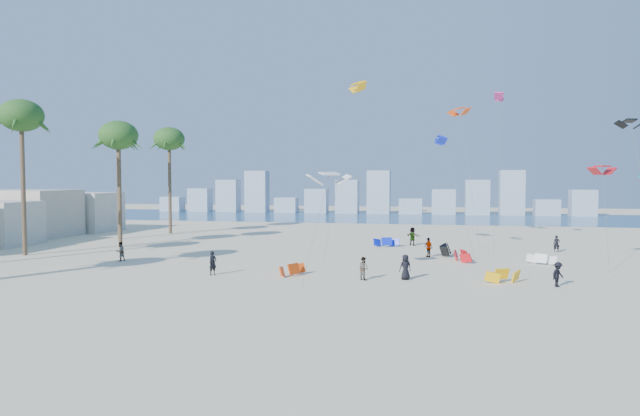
# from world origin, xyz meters

# --- Properties ---
(ground) EXTENTS (220.00, 220.00, 0.00)m
(ground) POSITION_xyz_m (0.00, 0.00, 0.00)
(ground) COLOR beige
(ground) RESTS_ON ground
(ocean) EXTENTS (220.00, 220.00, 0.00)m
(ocean) POSITION_xyz_m (0.00, 72.00, 0.01)
(ocean) COLOR navy
(ocean) RESTS_ON ground
(kitesurfer_near) EXTENTS (0.66, 0.74, 1.70)m
(kitesurfer_near) POSITION_xyz_m (-3.46, 9.59, 0.85)
(kitesurfer_near) COLOR black
(kitesurfer_near) RESTS_ON ground
(kitesurfer_mid) EXTENTS (0.96, 0.94, 1.56)m
(kitesurfer_mid) POSITION_xyz_m (7.23, 9.83, 0.78)
(kitesurfer_mid) COLOR gray
(kitesurfer_mid) RESTS_ON ground
(kitesurfers_far) EXTENTS (37.44, 21.90, 1.86)m
(kitesurfers_far) POSITION_xyz_m (9.33, 20.14, 0.85)
(kitesurfers_far) COLOR black
(kitesurfers_far) RESTS_ON ground
(grounded_kites) EXTENTS (20.33, 20.43, 0.97)m
(grounded_kites) POSITION_xyz_m (12.31, 19.27, 0.43)
(grounded_kites) COLOR #EA440C
(grounded_kites) RESTS_ON ground
(flying_kites) EXTENTS (26.85, 29.87, 15.70)m
(flying_kites) POSITION_xyz_m (15.15, 22.53, 11.35)
(flying_kites) COLOR white
(flying_kites) RESTS_ON ground
(palm_row) EXTENTS (9.65, 44.80, 13.82)m
(palm_row) POSITION_xyz_m (-21.71, 16.13, 11.59)
(palm_row) COLOR brown
(palm_row) RESTS_ON ground
(distant_skyline) EXTENTS (85.00, 3.00, 8.40)m
(distant_skyline) POSITION_xyz_m (-1.19, 82.00, 3.09)
(distant_skyline) COLOR #9EADBF
(distant_skyline) RESTS_ON ground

